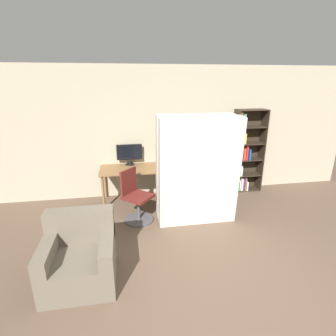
% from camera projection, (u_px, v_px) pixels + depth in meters
% --- Properties ---
extents(ground_plane, '(16.00, 16.00, 0.00)m').
position_uv_depth(ground_plane, '(227.00, 299.00, 3.02)').
color(ground_plane, brown).
extents(wall_back, '(8.00, 0.06, 2.70)m').
position_uv_depth(wall_back, '(175.00, 132.00, 5.55)').
color(wall_back, tan).
rests_on(wall_back, ground).
extents(desk, '(1.33, 0.69, 0.73)m').
position_uv_depth(desk, '(134.00, 172.00, 5.28)').
color(desk, brown).
rests_on(desk, ground).
extents(monitor, '(0.52, 0.18, 0.43)m').
position_uv_depth(monitor, '(129.00, 153.00, 5.39)').
color(monitor, black).
rests_on(monitor, desk).
extents(office_chair, '(0.62, 0.62, 0.94)m').
position_uv_depth(office_chair, '(136.00, 200.00, 4.63)').
color(office_chair, '#4C4C51').
rests_on(office_chair, ground).
extents(bookshelf, '(0.65, 0.32, 1.82)m').
position_uv_depth(bookshelf, '(244.00, 154.00, 5.81)').
color(bookshelf, '#2D2319').
rests_on(bookshelf, ground).
extents(mattress_near, '(1.34, 0.38, 1.87)m').
position_uv_depth(mattress_near, '(200.00, 173.00, 4.34)').
color(mattress_near, beige).
rests_on(mattress_near, ground).
extents(mattress_far, '(1.34, 0.35, 1.87)m').
position_uv_depth(mattress_far, '(194.00, 167.00, 4.66)').
color(mattress_far, beige).
rests_on(mattress_far, ground).
extents(armchair, '(0.85, 0.80, 0.85)m').
position_uv_depth(armchair, '(80.00, 257.00, 3.24)').
color(armchair, '#665B4C').
rests_on(armchair, ground).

